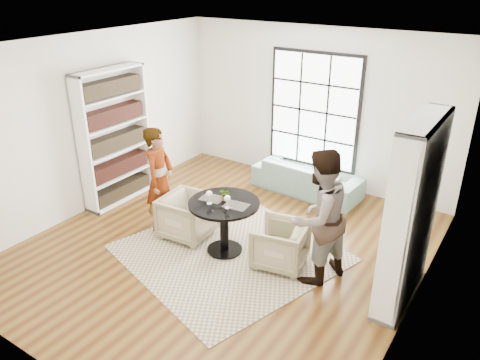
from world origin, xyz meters
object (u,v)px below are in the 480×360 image
Objects in this scene: armchair_left at (188,216)px; wine_glass_right at (227,199)px; person_right at (319,217)px; armchair_right at (280,245)px; person_left at (159,179)px; flower_centerpiece at (225,195)px; sofa at (307,178)px; wine_glass_left at (209,194)px; pedestal_table at (224,216)px.

armchair_left is 3.86× the size of wine_glass_right.
armchair_right is at bearing -70.03° from person_right.
wine_glass_right is at bearing -112.30° from person_left.
person_left reaches higher than flower_centerpiece.
flower_centerpiece is at bearing -95.03° from armchair_right.
person_left is (-0.55, 0.00, 0.51)m from armchair_left.
armchair_left is 0.45× the size of person_left.
sofa is 2.66× the size of armchair_left.
wine_glass_right reaches higher than flower_centerpiece.
armchair_left is 1.06× the size of armchair_right.
armchair_left reaches higher than armchair_right.
armchair_right is 2.21m from person_left.
armchair_left is 3.78× the size of wine_glass_left.
wine_glass_right reaches higher than pedestal_table.
armchair_right is (0.86, 0.15, -0.27)m from pedestal_table.
person_right is (1.41, 0.15, 0.34)m from pedestal_table.
person_left reaches higher than pedestal_table.
armchair_right is at bearing 111.09° from sofa.
person_left is 2.70m from person_right.
person_left is at bearing 85.34° from armchair_left.
flower_centerpiece is at bearing 130.97° from wine_glass_right.
person_right is (0.55, 0.00, 0.61)m from armchair_right.
armchair_left is 0.75m from person_left.
sofa is at bearing 84.27° from wine_glass_left.
armchair_right is at bearing -90.89° from armchair_left.
pedestal_table is 0.55× the size of person_right.
wine_glass_left reaches higher than armchair_right.
person_left is 1.16m from wine_glass_left.
pedestal_table is 1.46m from person_right.
wine_glass_right reaches higher than armchair_right.
armchair_left is (-0.74, 0.05, -0.25)m from pedestal_table.
wine_glass_right is (-0.72, -0.27, 0.64)m from armchair_right.
flower_centerpiece is (-0.16, 0.18, -0.05)m from wine_glass_right.
person_left is at bearing 170.16° from wine_glass_left.
pedestal_table is at bearing -98.33° from armchair_left.
pedestal_table is at bearing 140.08° from wine_glass_right.
pedestal_table is 0.51× the size of sofa.
sofa is 2.79m from wine_glass_left.
person_right is at bearing -103.44° from person_left.
sofa is at bearing 87.26° from pedestal_table.
pedestal_table reaches higher than sofa.
pedestal_table is 5.60× the size of flower_centerpiece.
person_left is 1.44m from wine_glass_right.
armchair_left is at bearing 161.42° from wine_glass_left.
armchair_left is at bearing 75.04° from sofa.
person_right is at bearing 79.28° from armchair_right.
wine_glass_right is at bearing -49.03° from flower_centerpiece.
flower_centerpiece is at bearing -93.25° from armchair_left.
armchair_left is 0.88m from wine_glass_left.
armchair_right is (0.74, -2.39, 0.03)m from sofa.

